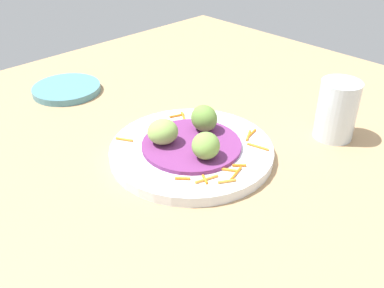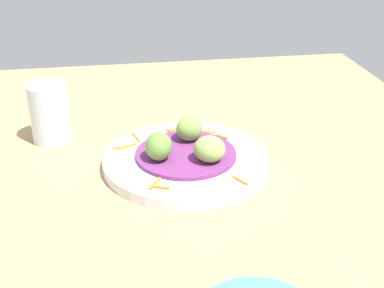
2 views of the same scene
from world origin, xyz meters
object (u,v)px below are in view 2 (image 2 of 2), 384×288
(main_plate, at_px, (186,160))
(guac_scoop_right, at_px, (209,149))
(guac_scoop_center, at_px, (158,145))
(water_glass, at_px, (49,113))
(guac_scoop_left, at_px, (189,128))

(main_plate, bearing_deg, guac_scoop_right, -136.15)
(guac_scoop_center, xyz_separation_m, water_glass, (0.14, 0.17, 0.01))
(guac_scoop_left, bearing_deg, water_glass, 69.89)
(main_plate, bearing_deg, guac_scoop_center, 103.85)
(guac_scoop_left, distance_m, water_glass, 0.24)
(guac_scoop_right, bearing_deg, water_glass, 57.16)
(guac_scoop_center, relative_size, guac_scoop_right, 0.95)
(guac_scoop_center, xyz_separation_m, guac_scoop_right, (-0.02, -0.08, -0.00))
(guac_scoop_left, xyz_separation_m, guac_scoop_center, (-0.05, 0.06, 0.00))
(main_plate, bearing_deg, water_glass, 59.54)
(main_plate, relative_size, water_glass, 2.57)
(water_glass, bearing_deg, main_plate, -120.46)
(guac_scoop_left, xyz_separation_m, guac_scoop_right, (-0.08, -0.02, -0.00))
(guac_scoop_right, relative_size, water_glass, 0.48)
(guac_scoop_left, height_order, guac_scoop_center, guac_scoop_center)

